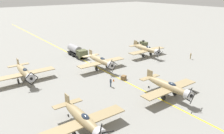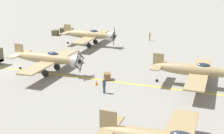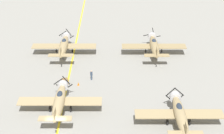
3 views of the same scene
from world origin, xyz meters
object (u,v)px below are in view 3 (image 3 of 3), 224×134
Objects in this scene: airplane_mid_right at (181,114)px; traffic_cone at (80,84)px; airplane_far_right at (156,46)px; airplane_far_center at (65,45)px; airplane_mid_center at (61,101)px; ground_crew_walking at (93,75)px; supply_crate_by_tanker at (66,81)px.

airplane_mid_right is 21.82× the size of traffic_cone.
airplane_far_right reaches higher than traffic_cone.
airplane_mid_center is at bearing -79.65° from airplane_far_center.
traffic_cone is (-13.31, -11.07, -1.74)m from airplane_far_right.
ground_crew_walking is 3.18× the size of traffic_cone.
airplane_far_center reaches higher than ground_crew_walking.
supply_crate_by_tanker is at bearing 166.36° from traffic_cone.
airplane_mid_right is 11.64× the size of supply_crate_by_tanker.
supply_crate_by_tanker is (-4.26, -1.26, -0.52)m from ground_crew_walking.
airplane_far_right is at bearing 39.75° from traffic_cone.
airplane_far_right is 21.82× the size of traffic_cone.
airplane_mid_right reaches higher than supply_crate_by_tanker.
airplane_far_center is 10.79m from supply_crate_by_tanker.
airplane_far_right is 1.00× the size of airplane_far_center.
airplane_far_right is at bearing 76.24° from airplane_mid_right.
airplane_mid_center is 10.38m from ground_crew_walking.
traffic_cone is at bearing -152.36° from airplane_far_right.
traffic_cone is (-14.55, 10.86, -1.74)m from airplane_mid_right.
ground_crew_walking is (5.57, -9.33, -1.06)m from airplane_far_center.
airplane_far_center is 6.86× the size of ground_crew_walking.
airplane_mid_right is 18.24m from traffic_cone.
traffic_cone is at bearing -66.74° from airplane_far_center.
airplane_far_center is 10.92m from ground_crew_walking.
airplane_mid_center is 21.82× the size of traffic_cone.
ground_crew_walking is at bearing 16.49° from supply_crate_by_tanker.
airplane_far_center and airplane_mid_center have the same top height.
ground_crew_walking is 4.48m from supply_crate_by_tanker.
airplane_mid_center is 11.64× the size of supply_crate_by_tanker.
traffic_cone is at bearing -13.64° from supply_crate_by_tanker.
airplane_mid_right is at bearing -8.36° from airplane_mid_center.
airplane_far_center is 18.90m from airplane_mid_center.
airplane_far_center is at bearing 107.56° from traffic_cone.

